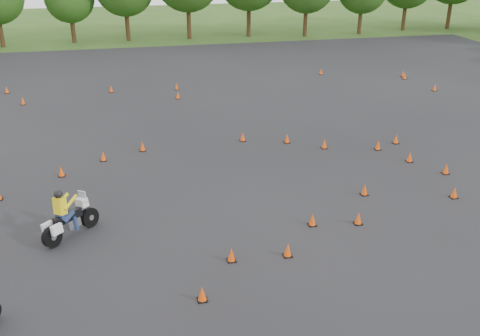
{
  "coord_description": "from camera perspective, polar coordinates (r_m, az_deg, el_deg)",
  "views": [
    {
      "loc": [
        -4.32,
        -15.43,
        9.92
      ],
      "look_at": [
        0.0,
        4.0,
        1.2
      ],
      "focal_mm": 40.0,
      "sensor_mm": 36.0,
      "label": 1
    }
  ],
  "objects": [
    {
      "name": "ground",
      "position": [
        18.84,
        2.66,
        -8.13
      ],
      "size": [
        140.0,
        140.0,
        0.0
      ],
      "primitive_type": "plane",
      "color": "#2D5119",
      "rests_on": "ground"
    },
    {
      "name": "rider_yellow",
      "position": [
        19.75,
        -17.65,
        -4.63
      ],
      "size": [
        2.24,
        2.2,
        1.86
      ],
      "primitive_type": null,
      "rotation": [
        0.0,
        0.0,
        0.77
      ],
      "color": "yellow",
      "rests_on": "ground"
    },
    {
      "name": "traffic_cones",
      "position": [
        23.77,
        -0.74,
        -0.4
      ],
      "size": [
        33.3,
        33.24,
        0.45
      ],
      "color": "#E64809",
      "rests_on": "asphalt_pad"
    },
    {
      "name": "asphalt_pad",
      "position": [
        24.0,
        -1.04,
        -0.74
      ],
      "size": [
        62.0,
        62.0,
        0.0
      ],
      "primitive_type": "plane",
      "color": "black",
      "rests_on": "ground"
    }
  ]
}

